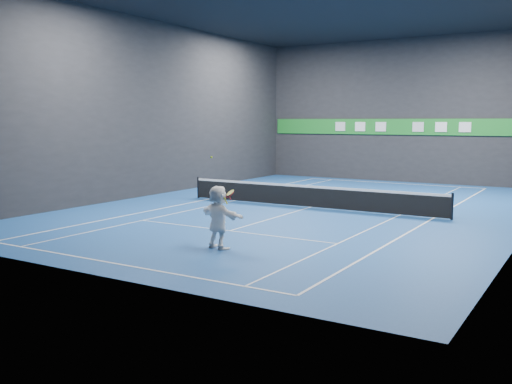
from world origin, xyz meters
The scene contains 19 objects.
ground centered at (0.00, 0.00, 0.00)m, with size 26.00×26.00×0.00m, color #1A4A91.
ceiling centered at (0.00, 0.00, 9.00)m, with size 26.00×26.00×0.00m, color black.
wall_back centered at (0.00, 13.00, 4.50)m, with size 18.00×0.10×9.00m, color #242426.
wall_front centered at (0.00, -13.00, 4.50)m, with size 18.00×0.10×9.00m, color #242426.
wall_left centered at (-9.00, 0.00, 4.50)m, with size 0.10×26.00×9.00m, color #242426.
baseline_near centered at (0.00, -11.89, 0.00)m, with size 10.98×0.08×0.01m, color white.
baseline_far centered at (0.00, 11.89, 0.00)m, with size 10.98×0.08×0.01m, color white.
sideline_doubles_left centered at (-5.49, 0.00, 0.00)m, with size 0.08×23.78×0.01m, color white.
sideline_doubles_right centered at (5.49, 0.00, 0.00)m, with size 0.08×23.78×0.01m, color white.
sideline_singles_left centered at (-4.11, 0.00, 0.00)m, with size 0.06×23.78×0.01m, color white.
sideline_singles_right centered at (4.11, 0.00, 0.00)m, with size 0.06×23.78×0.01m, color white.
service_line_near centered at (0.00, -6.40, 0.00)m, with size 8.23×0.06×0.01m, color white.
service_line_far centered at (0.00, 6.40, 0.00)m, with size 8.23×0.06×0.01m, color white.
center_service_line centered at (0.00, 0.00, 0.00)m, with size 0.06×12.80×0.01m, color white.
player centered at (1.27, -8.91, 0.97)m, with size 1.79×0.57×1.93m, color white.
tennis_ball centered at (0.94, -8.77, 2.76)m, with size 0.06×0.06×0.06m, color #C1EE27.
tennis_net centered at (0.00, 0.00, 0.54)m, with size 12.50×0.10×1.07m.
sponsor_banner centered at (0.00, 12.93, 3.50)m, with size 17.64×0.11×1.00m.
tennis_racket centered at (1.65, -8.86, 1.67)m, with size 0.40×0.32×0.49m.
Camera 1 is at (11.07, -22.85, 3.85)m, focal length 40.00 mm.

